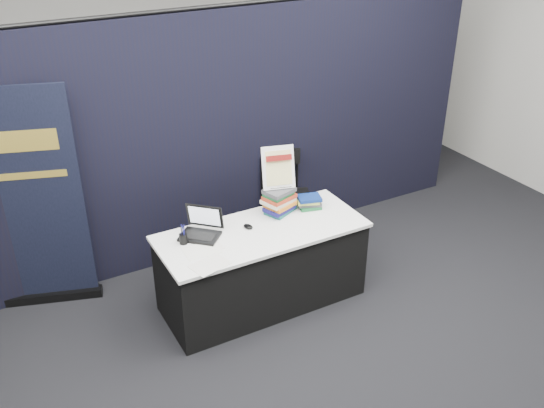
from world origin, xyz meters
The scene contains 15 objects.
floor centered at (0.00, 0.00, 0.00)m, with size 8.00×8.00×0.00m, color black.
wall_back centered at (0.00, 4.00, 1.75)m, with size 8.00×0.02×3.50m, color #B5B3AB.
drape_partition centered at (0.00, 1.60, 1.20)m, with size 6.00×0.08×2.40m, color black.
display_table centered at (0.00, 0.55, 0.38)m, with size 1.80×0.75×0.75m.
laptop centered at (-0.51, 0.73, 0.81)m, with size 0.39×0.43×0.24m.
mouse centered at (-0.09, 0.63, 0.77)m, with size 0.06×0.10×0.03m, color black.
brochure_left centered at (-0.60, 0.28, 0.75)m, with size 0.29×0.21×0.00m, color silver.
brochure_mid centered at (-0.58, 0.50, 0.75)m, with size 0.29×0.20×0.00m, color white.
brochure_right centered at (-0.53, 0.52, 0.75)m, with size 0.26×0.18×0.00m, color silver.
pen_cup centered at (-0.66, 0.67, 0.79)m, with size 0.07×0.07×0.09m, color black.
book_stack_tall centered at (0.29, 0.74, 0.87)m, with size 0.30×0.27×0.24m.
book_stack_short centered at (0.56, 0.69, 0.81)m, with size 0.25×0.22×0.12m.
info_sign centered at (0.29, 0.77, 1.18)m, with size 0.31×0.18×0.39m.
pullup_banner centered at (-1.66, 1.50, 0.89)m, with size 0.84×0.36×2.01m.
stacking_chair centered at (0.73, 1.37, 0.54)m, with size 0.57×0.59×0.97m.
Camera 1 is at (-2.06, -3.38, 3.40)m, focal length 40.00 mm.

